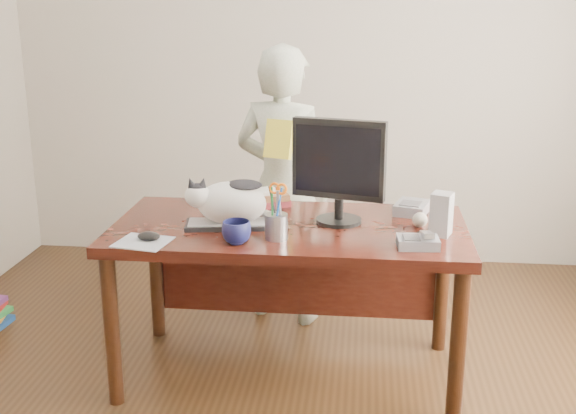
{
  "coord_description": "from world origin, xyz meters",
  "views": [
    {
      "loc": [
        0.33,
        -2.5,
        1.75
      ],
      "look_at": [
        0.0,
        0.55,
        0.85
      ],
      "focal_mm": 45.0,
      "sensor_mm": 36.0,
      "label": 1
    }
  ],
  "objects_px": {
    "phone": "(419,241)",
    "speaker": "(441,214)",
    "calculator": "(412,208)",
    "book_stack": "(266,198)",
    "mouse": "(149,236)",
    "person": "(283,186)",
    "monitor": "(339,166)",
    "cat": "(228,201)",
    "keyboard": "(232,224)",
    "coffee_mug": "(236,232)",
    "desk": "(291,250)",
    "baseball": "(420,220)",
    "pen_cup": "(276,223)"
  },
  "relations": [
    {
      "from": "phone",
      "to": "speaker",
      "type": "height_order",
      "value": "speaker"
    },
    {
      "from": "phone",
      "to": "calculator",
      "type": "bearing_deg",
      "value": 86.49
    },
    {
      "from": "book_stack",
      "to": "mouse",
      "type": "bearing_deg",
      "value": -149.88
    },
    {
      "from": "person",
      "to": "monitor",
      "type": "bearing_deg",
      "value": 136.72
    },
    {
      "from": "cat",
      "to": "person",
      "type": "height_order",
      "value": "person"
    },
    {
      "from": "speaker",
      "to": "monitor",
      "type": "bearing_deg",
      "value": -174.52
    },
    {
      "from": "keyboard",
      "to": "phone",
      "type": "relative_size",
      "value": 2.46
    },
    {
      "from": "book_stack",
      "to": "keyboard",
      "type": "bearing_deg",
      "value": -131.39
    },
    {
      "from": "cat",
      "to": "coffee_mug",
      "type": "height_order",
      "value": "cat"
    },
    {
      "from": "desk",
      "to": "calculator",
      "type": "height_order",
      "value": "calculator"
    },
    {
      "from": "coffee_mug",
      "to": "monitor",
      "type": "bearing_deg",
      "value": 38.25
    },
    {
      "from": "phone",
      "to": "book_stack",
      "type": "relative_size",
      "value": 0.68
    },
    {
      "from": "person",
      "to": "phone",
      "type": "bearing_deg",
      "value": 145.51
    },
    {
      "from": "coffee_mug",
      "to": "baseball",
      "type": "relative_size",
      "value": 1.79
    },
    {
      "from": "monitor",
      "to": "pen_cup",
      "type": "bearing_deg",
      "value": -121.07
    },
    {
      "from": "phone",
      "to": "cat",
      "type": "bearing_deg",
      "value": 163.72
    },
    {
      "from": "baseball",
      "to": "phone",
      "type": "bearing_deg",
      "value": -94.62
    },
    {
      "from": "desk",
      "to": "speaker",
      "type": "distance_m",
      "value": 0.73
    },
    {
      "from": "speaker",
      "to": "desk",
      "type": "bearing_deg",
      "value": -172.25
    },
    {
      "from": "mouse",
      "to": "book_stack",
      "type": "height_order",
      "value": "book_stack"
    },
    {
      "from": "desk",
      "to": "person",
      "type": "distance_m",
      "value": 0.6
    },
    {
      "from": "monitor",
      "to": "coffee_mug",
      "type": "relative_size",
      "value": 3.89
    },
    {
      "from": "mouse",
      "to": "baseball",
      "type": "bearing_deg",
      "value": 25.58
    },
    {
      "from": "desk",
      "to": "keyboard",
      "type": "relative_size",
      "value": 3.67
    },
    {
      "from": "book_stack",
      "to": "person",
      "type": "height_order",
      "value": "person"
    },
    {
      "from": "phone",
      "to": "speaker",
      "type": "relative_size",
      "value": 0.94
    },
    {
      "from": "monitor",
      "to": "calculator",
      "type": "distance_m",
      "value": 0.47
    },
    {
      "from": "mouse",
      "to": "person",
      "type": "xyz_separation_m",
      "value": [
        0.46,
        0.94,
        -0.01
      ]
    },
    {
      "from": "speaker",
      "to": "coffee_mug",
      "type": "bearing_deg",
      "value": -146.55
    },
    {
      "from": "phone",
      "to": "person",
      "type": "distance_m",
      "value": 1.12
    },
    {
      "from": "cat",
      "to": "speaker",
      "type": "distance_m",
      "value": 0.94
    },
    {
      "from": "cat",
      "to": "calculator",
      "type": "xyz_separation_m",
      "value": [
        0.83,
        0.3,
        -0.09
      ]
    },
    {
      "from": "person",
      "to": "speaker",
      "type": "bearing_deg",
      "value": 155.73
    },
    {
      "from": "cat",
      "to": "mouse",
      "type": "bearing_deg",
      "value": -150.83
    },
    {
      "from": "calculator",
      "to": "speaker",
      "type": "bearing_deg",
      "value": -55.35
    },
    {
      "from": "mouse",
      "to": "calculator",
      "type": "bearing_deg",
      "value": 35.41
    },
    {
      "from": "pen_cup",
      "to": "baseball",
      "type": "height_order",
      "value": "pen_cup"
    },
    {
      "from": "keyboard",
      "to": "coffee_mug",
      "type": "bearing_deg",
      "value": -83.56
    },
    {
      "from": "cat",
      "to": "monitor",
      "type": "relative_size",
      "value": 0.85
    },
    {
      "from": "desk",
      "to": "coffee_mug",
      "type": "relative_size",
      "value": 12.99
    },
    {
      "from": "coffee_mug",
      "to": "speaker",
      "type": "xyz_separation_m",
      "value": [
        0.86,
        0.21,
        0.05
      ]
    },
    {
      "from": "desk",
      "to": "cat",
      "type": "relative_size",
      "value": 3.93
    },
    {
      "from": "coffee_mug",
      "to": "speaker",
      "type": "bearing_deg",
      "value": 13.52
    },
    {
      "from": "coffee_mug",
      "to": "baseball",
      "type": "bearing_deg",
      "value": 21.45
    },
    {
      "from": "mouse",
      "to": "person",
      "type": "height_order",
      "value": "person"
    },
    {
      "from": "desk",
      "to": "pen_cup",
      "type": "bearing_deg",
      "value": -96.89
    },
    {
      "from": "cat",
      "to": "monitor",
      "type": "bearing_deg",
      "value": 3.19
    },
    {
      "from": "speaker",
      "to": "book_stack",
      "type": "relative_size",
      "value": 0.72
    },
    {
      "from": "monitor",
      "to": "speaker",
      "type": "relative_size",
      "value": 2.55
    },
    {
      "from": "desk",
      "to": "pen_cup",
      "type": "relative_size",
      "value": 6.38
    }
  ]
}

